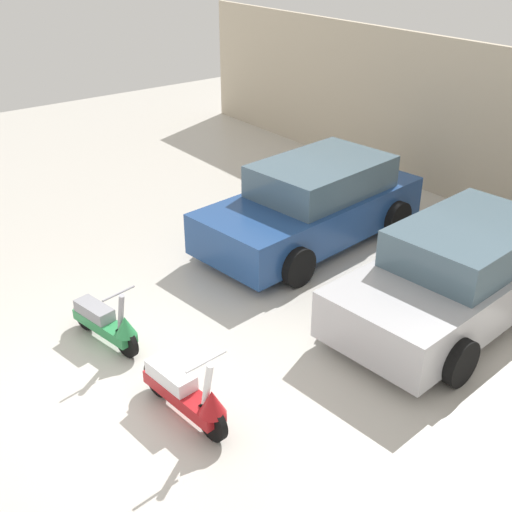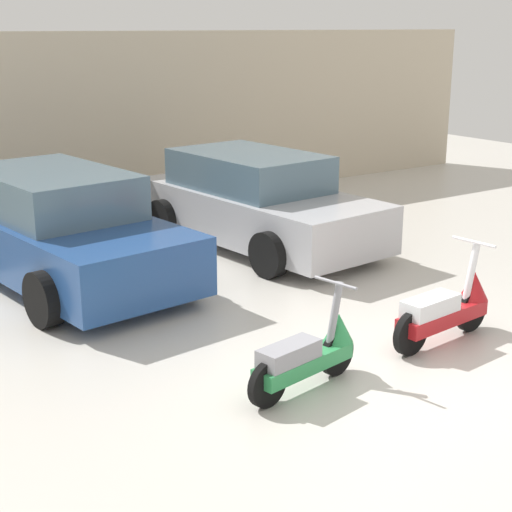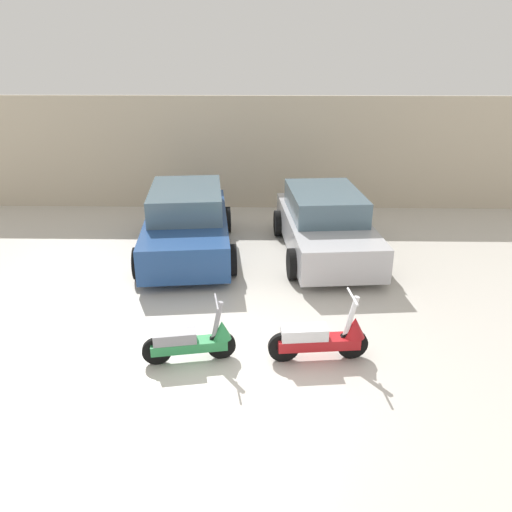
# 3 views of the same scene
# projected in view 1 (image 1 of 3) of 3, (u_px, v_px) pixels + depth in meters

# --- Properties ---
(ground_plane) EXTENTS (28.00, 28.00, 0.00)m
(ground_plane) POSITION_uv_depth(u_px,v_px,m) (111.00, 386.00, 8.23)
(ground_plane) COLOR beige
(scooter_front_left) EXTENTS (1.41, 0.57, 0.99)m
(scooter_front_left) POSITION_uv_depth(u_px,v_px,m) (107.00, 322.00, 8.88)
(scooter_front_left) COLOR black
(scooter_front_left) RESTS_ON ground_plane
(scooter_front_right) EXTENTS (1.54, 0.55, 1.07)m
(scooter_front_right) POSITION_uv_depth(u_px,v_px,m) (186.00, 393.00, 7.53)
(scooter_front_right) COLOR black
(scooter_front_right) RESTS_ON ground_plane
(car_rear_left) EXTENTS (2.49, 4.56, 1.49)m
(car_rear_left) POSITION_uv_depth(u_px,v_px,m) (313.00, 204.00, 11.64)
(car_rear_left) COLOR navy
(car_rear_left) RESTS_ON ground_plane
(car_rear_center) EXTENTS (2.35, 4.40, 1.45)m
(car_rear_center) POSITION_uv_depth(u_px,v_px,m) (459.00, 274.00, 9.40)
(car_rear_center) COLOR #B7B7BC
(car_rear_center) RESTS_ON ground_plane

